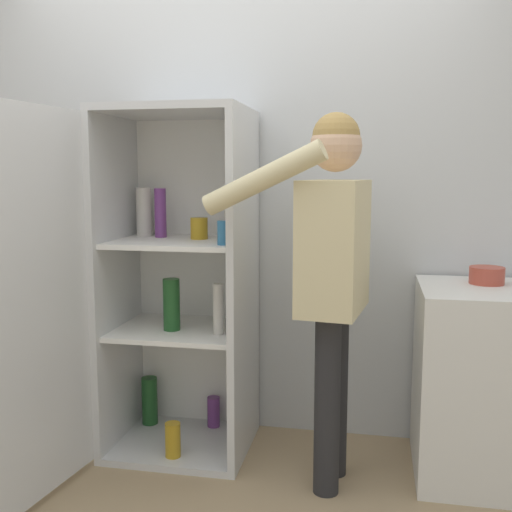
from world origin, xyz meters
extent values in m
cube|color=silver|center=(0.00, 0.98, 1.27)|extent=(7.00, 0.06, 2.55)
cube|color=silver|center=(-0.25, 0.64, 0.02)|extent=(0.69, 0.59, 0.04)
cube|color=silver|center=(-0.25, 0.64, 1.68)|extent=(0.69, 0.59, 0.04)
cube|color=white|center=(-0.25, 0.91, 0.85)|extent=(0.69, 0.03, 1.63)
cube|color=silver|center=(-0.58, 0.64, 0.85)|extent=(0.03, 0.59, 1.63)
cube|color=silver|center=(0.08, 0.64, 0.85)|extent=(0.04, 0.59, 1.63)
cube|color=white|center=(-0.25, 0.64, 0.61)|extent=(0.62, 0.52, 0.02)
cube|color=white|center=(-0.25, 0.64, 1.06)|extent=(0.62, 0.52, 0.02)
cube|color=silver|center=(-0.66, 0.00, 0.85)|extent=(0.14, 0.69, 1.63)
cylinder|color=#1E5123|center=(-0.27, 0.58, 0.75)|extent=(0.08, 0.08, 0.26)
cylinder|color=#723884|center=(-0.38, 0.73, 1.19)|extent=(0.06, 0.06, 0.25)
cylinder|color=beige|center=(-0.03, 0.55, 0.75)|extent=(0.05, 0.05, 0.25)
cylinder|color=teal|center=(0.02, 0.47, 1.12)|extent=(0.05, 0.05, 0.11)
cylinder|color=#B78C1E|center=(-0.23, 0.44, 0.12)|extent=(0.07, 0.07, 0.17)
cylinder|color=beige|center=(-0.01, 0.74, 1.16)|extent=(0.06, 0.06, 0.19)
cylinder|color=#723884|center=(-0.13, 0.82, 0.12)|extent=(0.07, 0.07, 0.16)
cylinder|color=#1E5123|center=(-0.48, 0.79, 0.16)|extent=(0.08, 0.08, 0.26)
cylinder|color=#B78C1E|center=(-0.16, 0.69, 1.12)|extent=(0.09, 0.09, 0.11)
cylinder|color=beige|center=(-0.48, 0.78, 1.19)|extent=(0.08, 0.08, 0.25)
cylinder|color=#262628|center=(0.52, 0.32, 0.40)|extent=(0.11, 0.11, 0.80)
cylinder|color=#262628|center=(0.54, 0.50, 0.40)|extent=(0.11, 0.11, 0.80)
cube|color=beige|center=(0.53, 0.41, 1.08)|extent=(0.30, 0.47, 0.57)
sphere|color=#DBAD89|center=(0.53, 0.41, 1.51)|extent=(0.22, 0.22, 0.22)
sphere|color=#AD894C|center=(0.53, 0.41, 1.54)|extent=(0.20, 0.20, 0.20)
cylinder|color=beige|center=(0.26, 0.20, 1.37)|extent=(0.53, 0.16, 0.30)
cylinder|color=beige|center=(0.56, 0.66, 1.05)|extent=(0.09, 0.09, 0.53)
cube|color=white|center=(1.26, 0.63, 0.44)|extent=(0.70, 0.60, 0.88)
cylinder|color=#B24738|center=(1.21, 0.73, 0.92)|extent=(0.16, 0.16, 0.08)
camera|label=1|loc=(0.70, -2.16, 1.39)|focal=42.00mm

